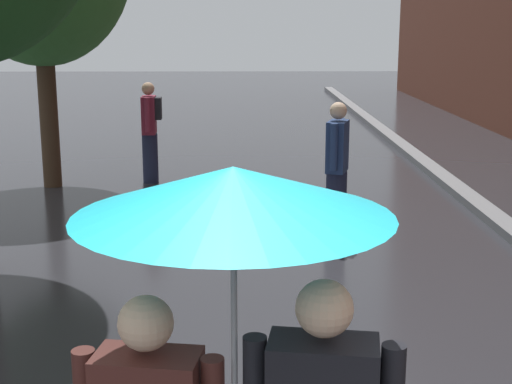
% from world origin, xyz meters
% --- Properties ---
extents(kerb_strip, '(0.30, 36.00, 0.12)m').
position_xyz_m(kerb_strip, '(3.20, 10.00, 0.06)').
color(kerb_strip, slate).
rests_on(kerb_strip, ground).
extents(couple_under_umbrella, '(1.24, 1.15, 2.13)m').
position_xyz_m(couple_under_umbrella, '(-0.20, 0.73, 1.43)').
color(couple_under_umbrella, black).
rests_on(couple_under_umbrella, ground).
extents(pedestrian_walking_midground, '(0.33, 0.57, 1.69)m').
position_xyz_m(pedestrian_walking_midground, '(0.96, 7.07, 0.87)').
color(pedestrian_walking_midground, '#1E233D').
rests_on(pedestrian_walking_midground, ground).
extents(pedestrian_walking_far, '(0.34, 0.59, 1.68)m').
position_xyz_m(pedestrian_walking_far, '(-1.75, 10.35, 0.89)').
color(pedestrian_walking_far, '#1E233D').
rests_on(pedestrian_walking_far, ground).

